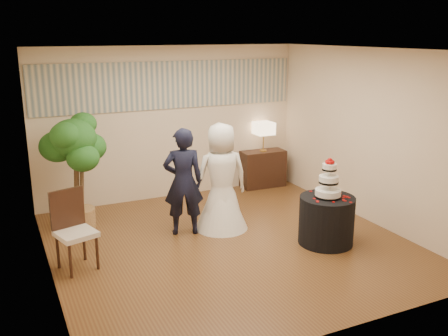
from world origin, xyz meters
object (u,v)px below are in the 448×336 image
groom (183,182)px  wedding_cake (329,178)px  console (263,169)px  table_lamp (264,137)px  side_chair (76,231)px  bride (221,177)px  ficus_tree (76,172)px  cake_table (326,220)px

groom → wedding_cake: bearing=160.2°
console → table_lamp: (0.00, 0.00, 0.66)m
wedding_cake → side_chair: size_ratio=0.56×
groom → bride: 0.61m
console → table_lamp: 0.66m
bride → ficus_tree: (-2.05, 0.96, 0.08)m
bride → wedding_cake: 1.66m
cake_table → console: 2.91m
cake_table → wedding_cake: 0.65m
table_lamp → ficus_tree: ficus_tree is taller
groom → wedding_cake: groom is taller
table_lamp → cake_table: bearing=-100.8°
cake_table → table_lamp: bearing=79.2°
console → side_chair: bearing=-149.5°
bride → console: (1.69, 1.67, -0.48)m
wedding_cake → side_chair: bearing=168.5°
wedding_cake → ficus_tree: 3.85m
cake_table → table_lamp: table_lamp is taller
console → side_chair: size_ratio=0.84×
cake_table → ficus_tree: size_ratio=0.43×
bride → ficus_tree: bearing=-17.5°
cake_table → side_chair: bearing=168.5°
groom → side_chair: 1.81m
bride → side_chair: bride is taller
wedding_cake → side_chair: wedding_cake is taller
groom → table_lamp: groom is taller
cake_table → wedding_cake: bearing=0.0°
wedding_cake → groom: bearing=144.6°
bride → wedding_cake: bride is taller
table_lamp → bride: bearing=-135.4°
groom → side_chair: size_ratio=1.58×
groom → cake_table: (1.76, -1.25, -0.47)m
groom → wedding_cake: size_ratio=2.84×
cake_table → wedding_cake: size_ratio=1.37×
wedding_cake → console: wedding_cake is taller
groom → ficus_tree: ficus_tree is taller
groom → bride: size_ratio=0.98×
ficus_tree → side_chair: 1.53m
groom → bride: (0.61, -0.06, 0.02)m
bride → ficus_tree: size_ratio=0.91×
console → ficus_tree: size_ratio=0.47×
cake_table → groom: bearing=144.6°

